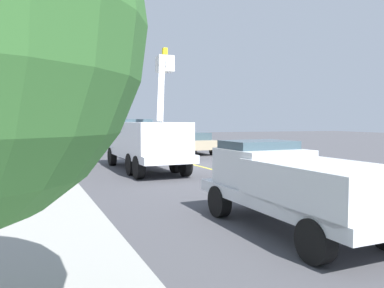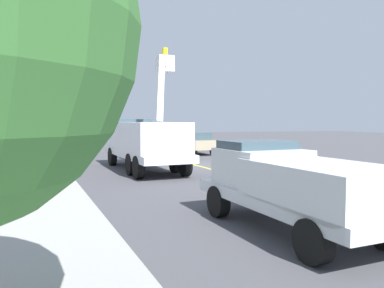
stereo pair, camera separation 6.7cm
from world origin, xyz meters
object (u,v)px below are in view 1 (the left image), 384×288
at_px(service_pickup_truck, 293,184).
at_px(traffic_signal_mast, 46,58).
at_px(traffic_cone_mid_rear, 155,155).
at_px(passing_minivan, 193,141).
at_px(traffic_cone_mid_front, 231,174).
at_px(utility_bucket_truck, 144,140).

height_order(service_pickup_truck, traffic_signal_mast, traffic_signal_mast).
relative_size(traffic_cone_mid_rear, traffic_signal_mast, 0.09).
height_order(passing_minivan, traffic_cone_mid_rear, passing_minivan).
bearing_deg(traffic_cone_mid_front, traffic_signal_mast, 42.78).
bearing_deg(utility_bucket_truck, service_pickup_truck, -175.82).
bearing_deg(traffic_signal_mast, traffic_cone_mid_rear, -73.41).
xyz_separation_m(passing_minivan, traffic_signal_mast, (-6.01, 10.61, 5.00)).
bearing_deg(passing_minivan, traffic_cone_mid_rear, 134.96).
xyz_separation_m(service_pickup_truck, passing_minivan, (20.69, -4.87, -0.15)).
height_order(traffic_cone_mid_rear, traffic_signal_mast, traffic_signal_mast).
relative_size(utility_bucket_truck, traffic_cone_mid_rear, 10.84).
distance_m(passing_minivan, traffic_cone_mid_rear, 5.78).
bearing_deg(traffic_cone_mid_rear, utility_bucket_truck, 159.27).
relative_size(utility_bucket_truck, passing_minivan, 1.70).
bearing_deg(service_pickup_truck, passing_minivan, -13.23).
xyz_separation_m(service_pickup_truck, traffic_signal_mast, (14.68, 5.74, 4.86)).
distance_m(utility_bucket_truck, traffic_cone_mid_front, 6.08).
xyz_separation_m(utility_bucket_truck, traffic_cone_mid_rear, (4.46, -1.69, -1.23)).
bearing_deg(passing_minivan, traffic_cone_mid_front, 166.78).
relative_size(service_pickup_truck, traffic_cone_mid_rear, 7.44).
xyz_separation_m(utility_bucket_truck, passing_minivan, (8.52, -5.76, -0.63)).
relative_size(service_pickup_truck, traffic_signal_mast, 0.69).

